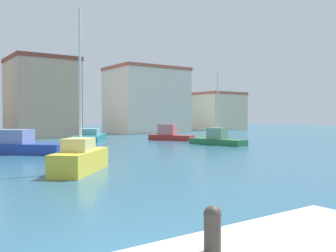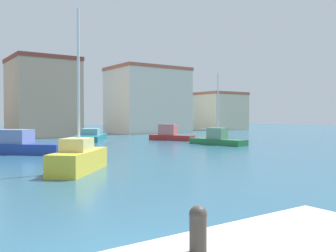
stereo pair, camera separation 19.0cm
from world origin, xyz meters
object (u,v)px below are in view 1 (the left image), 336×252
object	(u,v)px
motorboat_blue_far_left	(16,145)
motorboat_teal_inner_mooring	(90,136)
mooring_bollard	(212,227)
sailboat_green_far_right	(217,139)
motorboat_red_distant_north	(170,135)
sailboat_yellow_behind_lamppost	(80,158)

from	to	relation	value
motorboat_blue_far_left	motorboat_teal_inner_mooring	world-z (taller)	motorboat_blue_far_left
mooring_bollard	motorboat_blue_far_left	world-z (taller)	motorboat_blue_far_left
mooring_bollard	sailboat_green_far_right	size ratio (longest dim) A/B	0.08
mooring_bollard	motorboat_red_distant_north	bearing A→B (deg)	55.23
motorboat_blue_far_left	mooring_bollard	bearing A→B (deg)	-98.36
mooring_bollard	motorboat_blue_far_left	bearing A→B (deg)	81.64
motorboat_teal_inner_mooring	sailboat_yellow_behind_lamppost	bearing A→B (deg)	-114.59
sailboat_yellow_behind_lamppost	motorboat_blue_far_left	distance (m)	10.75
sailboat_yellow_behind_lamppost	motorboat_blue_far_left	xyz separation A→B (m)	(-0.31, 10.75, -0.07)
sailboat_green_far_right	motorboat_blue_far_left	distance (m)	17.05
sailboat_green_far_right	motorboat_teal_inner_mooring	xyz separation A→B (m)	(-6.71, 12.97, -0.12)
motorboat_red_distant_north	sailboat_yellow_behind_lamppost	bearing A→B (deg)	-135.79
sailboat_yellow_behind_lamppost	motorboat_red_distant_north	world-z (taller)	sailboat_yellow_behind_lamppost
sailboat_green_far_right	motorboat_teal_inner_mooring	world-z (taller)	sailboat_green_far_right
mooring_bollard	sailboat_yellow_behind_lamppost	size ratio (longest dim) A/B	0.07
motorboat_red_distant_north	sailboat_green_far_right	bearing A→B (deg)	-91.10
motorboat_teal_inner_mooring	motorboat_red_distant_north	bearing A→B (deg)	-37.81
sailboat_green_far_right	motorboat_teal_inner_mooring	bearing A→B (deg)	117.37
motorboat_red_distant_north	motorboat_teal_inner_mooring	world-z (taller)	motorboat_red_distant_north
mooring_bollard	motorboat_teal_inner_mooring	size ratio (longest dim) A/B	0.06
motorboat_blue_far_left	motorboat_teal_inner_mooring	bearing A→B (deg)	46.82
sailboat_green_far_right	motorboat_teal_inner_mooring	size ratio (longest dim) A/B	0.74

